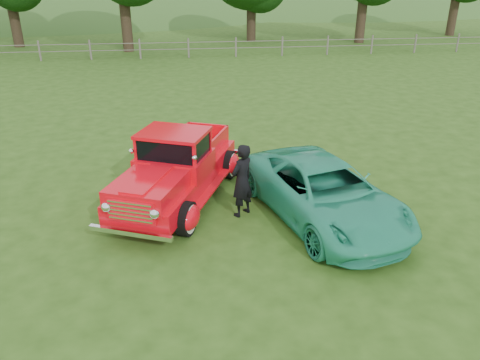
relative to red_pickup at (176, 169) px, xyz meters
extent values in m
plane|color=#284913|center=(0.74, -2.15, -0.80)|extent=(140.00, 140.00, 0.00)
ellipsoid|color=#355F23|center=(-17.26, 55.85, -5.75)|extent=(84.00, 60.00, 18.00)
ellipsoid|color=#355F23|center=(20.74, 59.85, -4.65)|extent=(72.00, 52.00, 14.00)
cube|color=#666056|center=(0.74, 19.85, -0.25)|extent=(48.00, 0.04, 0.04)
cube|color=#666056|center=(0.74, 19.85, 0.15)|extent=(48.00, 0.04, 0.04)
cylinder|color=black|center=(-11.26, 25.85, 1.18)|extent=(0.70, 0.70, 3.96)
cylinder|color=black|center=(-3.26, 22.85, 1.62)|extent=(0.70, 0.70, 4.84)
cylinder|color=black|center=(5.74, 26.85, 1.07)|extent=(0.70, 0.70, 3.74)
cylinder|color=black|center=(13.74, 24.85, 1.40)|extent=(0.70, 0.70, 4.40)
cylinder|color=black|center=(22.74, 27.85, 1.29)|extent=(0.70, 0.70, 4.18)
cylinder|color=black|center=(-1.35, -1.08, -0.42)|extent=(0.51, 0.79, 0.76)
cylinder|color=black|center=(0.18, -1.72, -0.42)|extent=(0.51, 0.79, 0.76)
cylinder|color=black|center=(-0.15, 1.78, -0.42)|extent=(0.51, 0.79, 0.76)
cylinder|color=black|center=(1.38, 1.15, -0.42)|extent=(0.51, 0.79, 0.76)
cube|color=red|center=(0.01, 0.03, -0.22)|extent=(3.21, 4.85, 0.44)
ellipsoid|color=red|center=(-1.41, -1.05, -0.38)|extent=(0.67, 0.85, 0.54)
ellipsoid|color=red|center=(0.25, -1.74, -0.38)|extent=(0.67, 0.85, 0.54)
ellipsoid|color=red|center=(-0.22, 1.81, -0.38)|extent=(0.67, 0.85, 0.54)
ellipsoid|color=red|center=(1.44, 1.12, -0.38)|extent=(0.67, 0.85, 0.54)
cube|color=red|center=(-0.58, -1.40, 0.17)|extent=(1.84, 1.99, 0.42)
cube|color=red|center=(-0.02, -0.06, 0.19)|extent=(1.99, 1.86, 0.44)
cube|color=black|center=(-0.02, -0.06, 0.66)|extent=(1.76, 1.59, 0.50)
cube|color=red|center=(-0.02, -0.06, 0.94)|extent=(1.87, 1.71, 0.08)
cube|color=red|center=(0.53, 1.28, 0.15)|extent=(1.84, 2.25, 0.45)
cube|color=white|center=(-0.89, -2.14, 0.05)|extent=(1.02, 0.50, 0.50)
cube|color=white|center=(-0.93, -2.24, -0.38)|extent=(1.70, 0.79, 0.10)
cube|color=white|center=(0.95, 2.27, -0.38)|extent=(1.62, 0.75, 0.10)
imported|color=#29A67E|center=(3.27, -1.40, -0.14)|extent=(3.38, 5.17, 1.32)
imported|color=black|center=(1.47, -0.98, 0.06)|extent=(0.74, 0.72, 1.72)
camera|label=1|loc=(0.25, -10.46, 4.44)|focal=35.00mm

